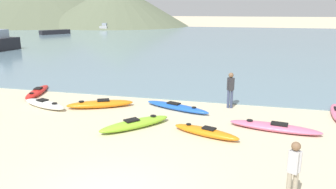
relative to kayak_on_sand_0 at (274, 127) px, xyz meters
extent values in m
cube|color=slate|center=(-4.22, 38.29, -0.11)|extent=(160.00, 70.00, 0.06)
cone|color=#5B664C|center=(-67.37, 82.47, 6.14)|extent=(75.07, 75.07, 12.57)
cone|color=#5B664C|center=(-37.52, 72.64, 5.52)|extent=(39.54, 39.54, 11.32)
ellipsoid|color=#E5668C|center=(0.00, 0.00, 0.00)|extent=(3.56, 1.26, 0.28)
cube|color=black|center=(0.17, -0.03, 0.16)|extent=(0.68, 0.49, 0.05)
cylinder|color=black|center=(-0.95, 0.15, 0.15)|extent=(0.25, 0.25, 0.02)
ellipsoid|color=orange|center=(-7.96, 1.16, 0.03)|extent=(3.14, 2.05, 0.34)
cube|color=black|center=(-7.82, 1.23, 0.22)|extent=(0.68, 0.61, 0.05)
cylinder|color=black|center=(-8.74, 0.77, 0.21)|extent=(0.25, 0.25, 0.02)
ellipsoid|color=blue|center=(-4.31, 1.71, -0.01)|extent=(3.40, 1.73, 0.27)
cube|color=black|center=(-4.47, 1.77, 0.15)|extent=(0.69, 0.52, 0.05)
cylinder|color=black|center=(-3.43, 1.39, 0.14)|extent=(0.21, 0.21, 0.02)
ellipsoid|color=white|center=(-10.58, 0.51, 0.02)|extent=(2.87, 1.61, 0.32)
cube|color=black|center=(-10.71, 0.56, 0.20)|extent=(0.60, 0.53, 0.05)
cylinder|color=black|center=(-9.86, 0.25, 0.19)|extent=(0.25, 0.25, 0.02)
ellipsoid|color=red|center=(-12.47, 2.60, -0.01)|extent=(1.48, 3.15, 0.28)
cube|color=black|center=(-12.52, 2.75, 0.16)|extent=(0.49, 0.63, 0.05)
cylinder|color=black|center=(-12.24, 1.79, 0.15)|extent=(0.22, 0.22, 0.02)
ellipsoid|color=#8CCC2D|center=(-5.37, -1.06, 0.02)|extent=(2.54, 2.79, 0.33)
cube|color=black|center=(-5.48, -1.17, 0.22)|extent=(0.65, 0.66, 0.05)
cylinder|color=black|center=(-4.82, -0.41, 0.20)|extent=(0.24, 0.24, 0.02)
ellipsoid|color=orange|center=(-2.53, -1.19, 0.00)|extent=(2.72, 1.42, 0.30)
cube|color=black|center=(-2.40, -1.23, 0.18)|extent=(0.56, 0.45, 0.05)
cylinder|color=black|center=(-3.22, -0.94, 0.17)|extent=(0.20, 0.20, 0.02)
cylinder|color=gray|center=(0.04, -5.03, 0.26)|extent=(0.12, 0.12, 0.81)
cylinder|color=gray|center=(0.18, -5.03, 0.26)|extent=(0.12, 0.12, 0.81)
cube|color=#B2B2B7|center=(0.11, -5.03, 0.95)|extent=(0.28, 0.26, 0.57)
cylinder|color=#B2B2B7|center=(-0.01, -5.03, 0.96)|extent=(0.08, 0.08, 0.54)
cylinder|color=#B2B2B7|center=(0.23, -5.03, 0.96)|extent=(0.08, 0.08, 0.54)
sphere|color=brown|center=(0.11, -5.03, 1.35)|extent=(0.22, 0.22, 0.22)
cylinder|color=#384260|center=(-1.99, 2.63, 0.29)|extent=(0.13, 0.13, 0.87)
cylinder|color=#384260|center=(-1.84, 2.63, 0.29)|extent=(0.13, 0.13, 0.87)
cube|color=#2D2D33|center=(-1.91, 2.63, 1.03)|extent=(0.30, 0.31, 0.61)
cylinder|color=#2D2D33|center=(-2.04, 2.63, 1.04)|extent=(0.09, 0.09, 0.58)
cylinder|color=#2D2D33|center=(-1.78, 2.63, 1.04)|extent=(0.09, 0.09, 0.58)
sphere|color=brown|center=(-1.91, 2.63, 1.46)|extent=(0.23, 0.23, 0.23)
cube|color=#B2B2B7|center=(-33.26, 56.17, 0.35)|extent=(2.35, 4.25, 0.86)
cube|color=#8C99A8|center=(-33.19, 55.78, 1.08)|extent=(1.19, 1.37, 0.60)
cube|color=black|center=(-36.41, 41.32, 0.30)|extent=(4.09, 5.40, 0.77)
cube|color=#8C99A8|center=(-28.44, 18.54, 1.76)|extent=(1.32, 1.47, 0.95)
camera|label=1|loc=(-1.03, -12.67, 4.47)|focal=35.00mm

